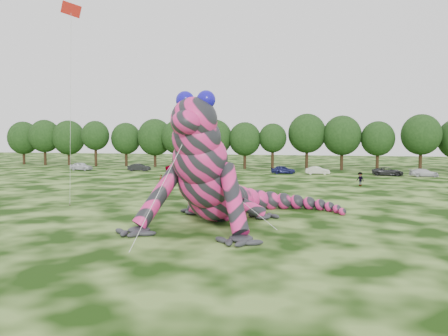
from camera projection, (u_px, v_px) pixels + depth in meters
ground at (149, 236)px, 27.39m from camera, size 240.00×240.00×0.00m
inflatable_gecko at (220, 159)px, 32.33m from camera, size 17.60×20.14×9.22m
flying_kite at (71, 26)px, 33.39m from camera, size 4.33×5.15×16.94m
tree_0 at (23, 143)px, 96.81m from camera, size 6.91×6.22×9.51m
tree_1 at (45, 142)px, 94.27m from camera, size 6.74×6.07×9.81m
tree_2 at (69, 143)px, 93.77m from camera, size 7.04×6.34×9.64m
tree_3 at (96, 144)px, 90.50m from camera, size 5.81×5.23×9.44m
tree_4 at (126, 144)px, 90.75m from camera, size 6.22×5.60×9.06m
tree_5 at (155, 143)px, 89.00m from camera, size 7.16×6.44×9.80m
tree_6 at (178, 144)px, 86.06m from camera, size 6.52×5.86×9.49m
tree_7 at (215, 144)px, 84.50m from camera, size 6.68×6.01×9.48m
tree_8 at (245, 146)px, 83.39m from camera, size 6.14×5.53×8.94m
tree_9 at (273, 146)px, 82.57m from camera, size 5.27×4.74×8.68m
tree_10 at (307, 141)px, 82.28m from camera, size 7.09×6.38×10.50m
tree_11 at (342, 143)px, 80.50m from camera, size 7.01×6.31×10.07m
tree_12 at (378, 146)px, 78.70m from camera, size 5.99×5.39×8.97m
tree_13 at (421, 143)px, 76.47m from camera, size 6.83×6.15×10.13m
car_0 at (81, 166)px, 80.18m from camera, size 4.51×2.34×1.47m
car_1 at (139, 167)px, 78.23m from camera, size 4.08×1.56×1.33m
car_2 at (179, 168)px, 77.45m from camera, size 4.72×2.27×1.30m
car_3 at (218, 168)px, 76.80m from camera, size 5.04×2.21×1.44m
car_4 at (283, 170)px, 72.79m from camera, size 4.28×2.39×1.38m
car_5 at (318, 170)px, 71.53m from camera, size 3.98×1.63×1.28m
car_6 at (388, 172)px, 69.17m from camera, size 4.81×2.27×1.33m
car_7 at (424, 173)px, 67.28m from camera, size 4.52×2.40×1.25m
spectator_2 at (360, 179)px, 54.80m from camera, size 1.27×1.27×1.77m
spectator_0 at (161, 182)px, 52.10m from camera, size 0.73×0.69×1.69m
spectator_5 at (229, 192)px, 41.89m from camera, size 1.65×0.56×1.76m
spectator_1 at (166, 183)px, 49.92m from camera, size 1.15×1.10×1.86m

